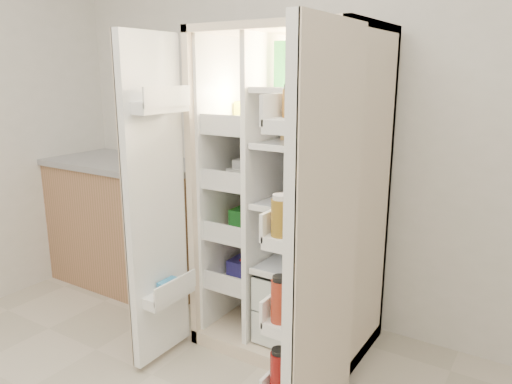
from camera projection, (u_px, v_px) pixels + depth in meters
The scene contains 5 objects.
wall_back at pixel (325, 109), 2.93m from camera, with size 4.00×0.02×2.70m, color silver.
refrigerator at pixel (297, 219), 2.79m from camera, with size 0.92×0.70×1.80m.
freezer_door at pixel (156, 205), 2.53m from camera, with size 0.15×0.40×1.72m.
fridge_door at pixel (319, 250), 1.95m from camera, with size 0.17×0.58×1.72m.
kitchen_counter at pixel (131, 221), 3.65m from camera, with size 1.30×0.69×0.94m.
Camera 1 is at (1.24, -0.72, 1.57)m, focal length 34.00 mm.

